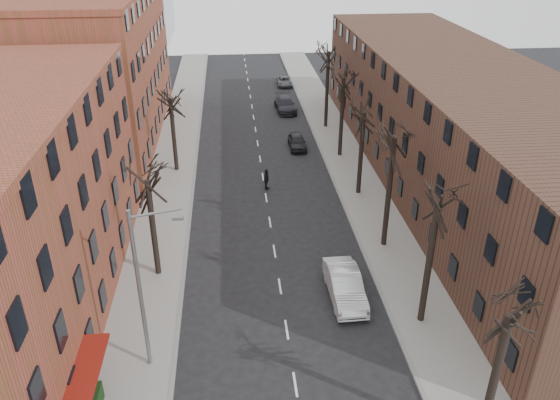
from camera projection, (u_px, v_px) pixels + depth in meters
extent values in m
cube|color=gray|center=(173.00, 166.00, 49.80)|extent=(4.00, 90.00, 0.15)
cube|color=gray|center=(346.00, 159.00, 51.13)|extent=(4.00, 90.00, 0.15)
cube|color=brown|center=(92.00, 68.00, 53.87)|extent=(12.00, 28.00, 14.00)
cube|color=#462C21|center=(456.00, 125.00, 45.10)|extent=(12.00, 50.00, 10.00)
cylinder|color=slate|center=(140.00, 294.00, 25.76)|extent=(0.20, 0.20, 9.00)
cylinder|color=slate|center=(154.00, 213.00, 23.86)|extent=(2.39, 0.12, 0.46)
cube|color=slate|center=(178.00, 218.00, 24.08)|extent=(0.50, 0.22, 0.14)
imported|color=silver|center=(345.00, 285.00, 32.40)|extent=(1.91, 5.25, 1.72)
imported|color=black|center=(297.00, 141.00, 53.50)|extent=(1.63, 3.97, 1.35)
imported|color=#22222A|center=(285.00, 104.00, 63.68)|extent=(2.41, 5.40, 1.54)
imported|color=#505257|center=(284.00, 81.00, 73.32)|extent=(2.00, 4.15, 1.14)
imported|color=black|center=(266.00, 179.00, 45.25)|extent=(0.81, 1.17, 1.84)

